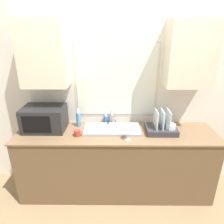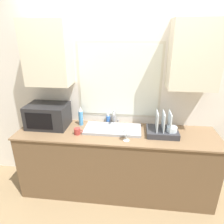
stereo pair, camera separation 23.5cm
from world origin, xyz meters
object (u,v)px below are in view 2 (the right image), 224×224
(dish_rack, at_px, (163,130))
(wine_glass, at_px, (127,129))
(microwave, at_px, (48,116))
(mug_near_sink, at_px, (77,131))
(spray_bottle, at_px, (81,116))
(soap_bottle, at_px, (108,119))
(faucet, at_px, (115,117))

(dish_rack, relative_size, wine_glass, 1.90)
(microwave, bearing_deg, mug_near_sink, -22.23)
(dish_rack, relative_size, mug_near_sink, 3.46)
(spray_bottle, bearing_deg, soap_bottle, 15.72)
(dish_rack, bearing_deg, mug_near_sink, -174.22)
(dish_rack, bearing_deg, faucet, 159.23)
(mug_near_sink, bearing_deg, spray_bottle, 95.26)
(dish_rack, xyz_separation_m, wine_glass, (-0.43, -0.19, 0.08))
(mug_near_sink, distance_m, wine_glass, 0.61)
(faucet, xyz_separation_m, mug_near_sink, (-0.42, -0.34, -0.07))
(microwave, xyz_separation_m, dish_rack, (1.46, -0.07, -0.08))
(soap_bottle, height_order, wine_glass, wine_glass)
(spray_bottle, distance_m, mug_near_sink, 0.28)
(faucet, distance_m, soap_bottle, 0.11)
(mug_near_sink, bearing_deg, wine_glass, -8.12)
(spray_bottle, relative_size, soap_bottle, 1.95)
(faucet, bearing_deg, mug_near_sink, -141.37)
(soap_bottle, bearing_deg, mug_near_sink, -131.93)
(microwave, height_order, soap_bottle, microwave)
(dish_rack, distance_m, spray_bottle, 1.07)
(spray_bottle, bearing_deg, dish_rack, -8.73)
(faucet, relative_size, mug_near_sink, 1.71)
(spray_bottle, height_order, soap_bottle, spray_bottle)
(faucet, relative_size, spray_bottle, 0.71)
(soap_bottle, bearing_deg, wine_glass, -59.05)
(microwave, relative_size, mug_near_sink, 4.79)
(faucet, relative_size, dish_rack, 0.50)
(soap_bottle, xyz_separation_m, wine_glass, (0.27, -0.45, 0.09))
(microwave, relative_size, spray_bottle, 1.97)
(soap_bottle, xyz_separation_m, mug_near_sink, (-0.33, -0.36, -0.02))
(faucet, height_order, soap_bottle, faucet)
(spray_bottle, xyz_separation_m, wine_glass, (0.62, -0.35, 0.02))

